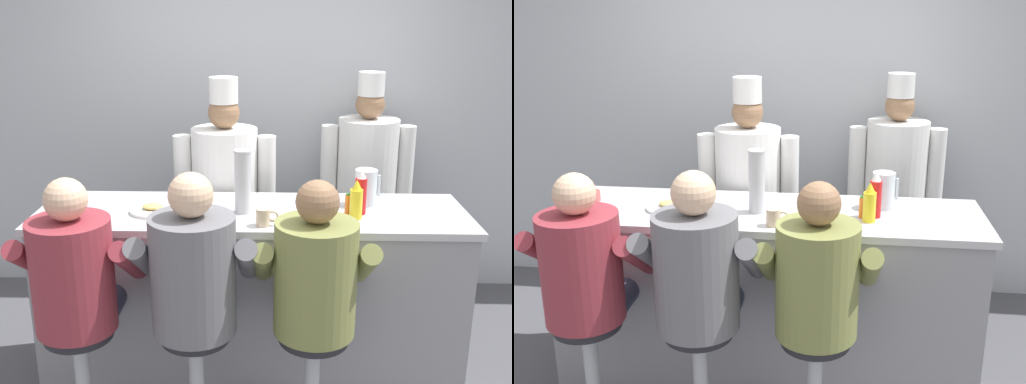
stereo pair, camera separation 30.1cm
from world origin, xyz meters
The scene contains 15 objects.
wall_back centered at (0.00, 1.63, 1.35)m, with size 10.00×0.06×2.70m.
diner_counter centered at (0.00, 0.34, 0.52)m, with size 2.43×0.69×1.04m.
ketchup_bottle_red centered at (0.61, 0.31, 1.16)m, with size 0.07×0.07×0.26m.
mustard_bottle_yellow centered at (0.57, 0.23, 1.14)m, with size 0.07×0.07×0.22m.
hot_sauce_bottle_orange centered at (0.53, 0.28, 1.10)m, with size 0.03×0.03×0.13m.
water_pitcher_clear centered at (0.66, 0.47, 1.15)m, with size 0.15×0.13×0.21m.
breakfast_plate centered at (-0.55, 0.30, 1.06)m, with size 0.26×0.26×0.05m.
cereal_bowl centered at (-1.07, 0.38, 1.07)m, with size 0.14×0.14×0.06m.
coffee_mug_tan centered at (0.07, 0.10, 1.09)m, with size 0.12×0.08×0.09m.
cup_stack_steel centered at (-0.05, 0.31, 1.22)m, with size 0.10×0.10×0.36m.
diner_seated_maroon centered at (-0.83, -0.26, 0.88)m, with size 0.60×0.59×1.41m.
diner_seated_grey centered at (-0.25, -0.25, 0.89)m, with size 0.62×0.61×1.44m.
diner_seated_olive centered at (0.32, -0.26, 0.88)m, with size 0.60×0.59×1.41m.
cook_in_whites_near centered at (-0.20, 0.94, 0.95)m, with size 0.67×0.43×1.72m.
cook_in_whites_far centered at (0.80, 1.34, 0.94)m, with size 0.67×0.43×1.72m.
Camera 2 is at (0.42, -2.84, 2.15)m, focal length 42.00 mm.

